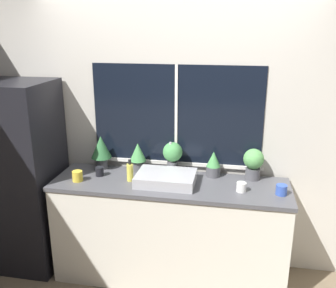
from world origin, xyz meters
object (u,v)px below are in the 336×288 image
(potted_plant_right, at_px, (213,164))
(mug_black, at_px, (100,171))
(mug_blue, at_px, (281,190))
(potted_plant_far_left, at_px, (101,149))
(potted_plant_far_right, at_px, (253,162))
(soap_bottle, at_px, (130,172))
(mug_yellow, at_px, (77,176))
(refrigerator, at_px, (19,176))
(mug_white, at_px, (241,187))
(potted_plant_left, at_px, (138,155))
(potted_plant_center, at_px, (173,155))
(sink, at_px, (166,178))

(potted_plant_right, bearing_deg, mug_black, -169.73)
(potted_plant_right, distance_m, mug_blue, 0.64)
(potted_plant_far_left, relative_size, potted_plant_far_right, 1.15)
(potted_plant_far_right, bearing_deg, mug_blue, -52.76)
(potted_plant_far_left, xyz_separation_m, soap_bottle, (0.35, -0.24, -0.11))
(potted_plant_far_right, distance_m, mug_yellow, 1.54)
(mug_blue, height_order, mug_black, same)
(refrigerator, distance_m, potted_plant_right, 1.80)
(mug_white, bearing_deg, potted_plant_far_right, 71.37)
(potted_plant_left, xyz_separation_m, mug_white, (0.94, -0.29, -0.11))
(refrigerator, xyz_separation_m, potted_plant_right, (1.78, 0.23, 0.16))
(potted_plant_right, height_order, mug_blue, potted_plant_right)
(potted_plant_far_right, height_order, mug_blue, potted_plant_far_right)
(potted_plant_far_left, height_order, mug_blue, potted_plant_far_left)
(potted_plant_far_right, distance_m, mug_blue, 0.38)
(refrigerator, bearing_deg, soap_bottle, -0.77)
(potted_plant_right, xyz_separation_m, mug_white, (0.25, -0.29, -0.08))
(mug_blue, xyz_separation_m, mug_yellow, (-1.72, -0.04, 0.00))
(potted_plant_far_right, bearing_deg, mug_white, -108.63)
(potted_plant_left, xyz_separation_m, potted_plant_center, (0.32, 0.00, 0.03))
(refrigerator, relative_size, potted_plant_left, 6.59)
(potted_plant_far_left, height_order, mug_black, potted_plant_far_left)
(soap_bottle, bearing_deg, refrigerator, 179.23)
(mug_yellow, bearing_deg, potted_plant_far_left, 72.60)
(potted_plant_right, bearing_deg, potted_plant_left, 180.00)
(potted_plant_left, height_order, soap_bottle, potted_plant_left)
(mug_yellow, bearing_deg, potted_plant_right, 15.93)
(soap_bottle, relative_size, mug_white, 2.48)
(potted_plant_right, height_order, mug_black, potted_plant_right)
(sink, xyz_separation_m, potted_plant_left, (-0.31, 0.23, 0.11))
(refrigerator, xyz_separation_m, potted_plant_center, (1.41, 0.23, 0.23))
(mug_white, bearing_deg, potted_plant_center, 155.29)
(potted_plant_right, distance_m, mug_yellow, 1.20)
(potted_plant_left, relative_size, mug_yellow, 2.98)
(soap_bottle, height_order, mug_black, soap_bottle)
(potted_plant_far_left, xyz_separation_m, mug_white, (1.30, -0.29, -0.15))
(mug_white, bearing_deg, mug_yellow, -178.23)
(soap_bottle, bearing_deg, potted_plant_far_left, 145.27)
(sink, height_order, potted_plant_right, sink)
(mug_blue, bearing_deg, mug_black, 176.15)
(potted_plant_far_left, distance_m, potted_plant_left, 0.36)
(mug_white, xyz_separation_m, mug_blue, (0.32, -0.00, 0.00))
(potted_plant_right, distance_m, potted_plant_far_right, 0.35)
(sink, distance_m, potted_plant_right, 0.45)
(mug_black, distance_m, mug_yellow, 0.21)
(potted_plant_center, xyz_separation_m, mug_white, (0.62, -0.29, -0.14))
(potted_plant_left, distance_m, potted_plant_right, 0.70)
(potted_plant_center, bearing_deg, soap_bottle, -144.24)
(potted_plant_far_left, bearing_deg, potted_plant_far_right, 0.00)
(potted_plant_right, relative_size, mug_black, 2.81)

